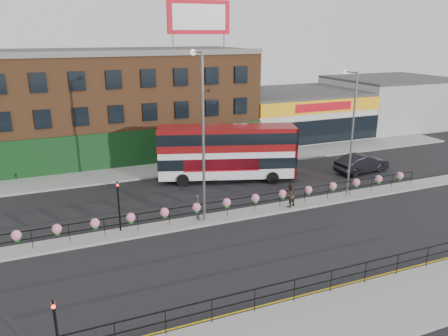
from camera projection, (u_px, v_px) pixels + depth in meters
name	position (u px, v px, depth m)	size (l,w,h in m)	color
ground	(241.00, 215.00, 29.57)	(120.00, 120.00, 0.00)	black
south_pavement	(356.00, 316.00, 18.97)	(60.00, 4.00, 0.15)	gray
north_pavement	(186.00, 166.00, 40.13)	(60.00, 4.00, 0.15)	gray
median	(241.00, 214.00, 29.55)	(60.00, 1.60, 0.15)	gray
yellow_line_inner	(325.00, 289.00, 21.02)	(60.00, 0.10, 0.01)	gold
yellow_line_outer	(327.00, 291.00, 20.86)	(60.00, 0.10, 0.01)	gold
brick_building	(123.00, 102.00, 44.18)	(25.00, 12.21, 10.30)	brown
supermarket	(293.00, 113.00, 52.20)	(15.00, 12.25, 5.30)	silver
warehouse_east	(389.00, 102.00, 57.55)	(14.50, 12.00, 6.30)	#A0A09B
billboard	(199.00, 17.00, 39.79)	(6.00, 0.29, 4.40)	red
median_railing	(241.00, 201.00, 29.26)	(30.04, 0.56, 1.23)	black
south_railing	(295.00, 285.00, 19.65)	(20.04, 0.05, 1.12)	black
double_decker_bus	(227.00, 147.00, 35.88)	(11.56, 6.01, 4.57)	silver
car	(362.00, 163.00, 38.45)	(5.14, 2.16, 1.65)	black
pedestrian_a	(198.00, 207.00, 28.42)	(0.48, 0.67, 1.69)	#282932
pedestrian_b	(290.00, 195.00, 30.42)	(0.99, 0.86, 1.72)	#30261E
lamp_column_west	(202.00, 123.00, 26.86)	(0.38, 1.88, 10.73)	slate
lamp_column_east	(351.00, 123.00, 31.53)	(0.33, 1.60, 9.14)	slate
traffic_light_south	(56.00, 323.00, 14.73)	(0.15, 0.28, 3.65)	black
traffic_light_median	(118.00, 195.00, 26.25)	(0.15, 0.28, 3.65)	black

